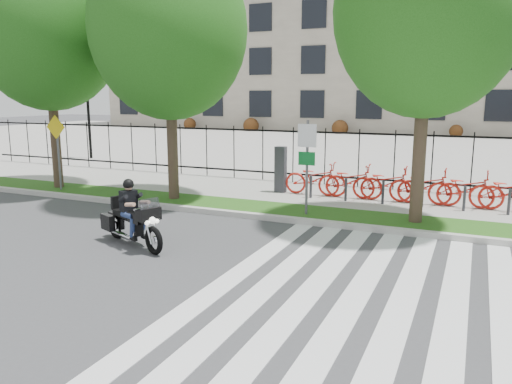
% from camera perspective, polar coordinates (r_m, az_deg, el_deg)
% --- Properties ---
extents(ground, '(120.00, 120.00, 0.00)m').
position_cam_1_polar(ground, '(10.46, -13.32, -7.58)').
color(ground, '#3D3E40').
rests_on(ground, ground).
extents(curb, '(60.00, 0.20, 0.15)m').
position_cam_1_polar(curb, '(13.79, -3.01, -2.46)').
color(curb, '#B3B1A8').
rests_on(curb, ground).
extents(grass_verge, '(60.00, 1.50, 0.15)m').
position_cam_1_polar(grass_verge, '(14.53, -1.49, -1.75)').
color(grass_verge, '#204C13').
rests_on(grass_verge, ground).
extents(sidewalk, '(60.00, 3.50, 0.15)m').
position_cam_1_polar(sidewalk, '(16.77, 2.18, -0.02)').
color(sidewalk, gray).
rests_on(sidewalk, ground).
extents(plaza, '(80.00, 34.00, 0.10)m').
position_cam_1_polar(plaza, '(33.56, 13.44, 5.18)').
color(plaza, gray).
rests_on(plaza, ground).
extents(crosswalk_stripes, '(5.70, 8.00, 0.01)m').
position_cam_1_polar(crosswalk_stripes, '(8.59, 13.89, -11.74)').
color(crosswalk_stripes, silver).
rests_on(crosswalk_stripes, ground).
extents(iron_fence, '(30.00, 0.06, 2.00)m').
position_cam_1_polar(iron_fence, '(18.23, 4.26, 4.26)').
color(iron_fence, black).
rests_on(iron_fence, sidewalk).
extents(office_building, '(60.00, 21.90, 20.15)m').
position_cam_1_polar(office_building, '(53.53, 18.11, 17.66)').
color(office_building, gray).
rests_on(office_building, ground).
extents(lamp_post_left, '(1.06, 0.70, 4.25)m').
position_cam_1_polar(lamp_post_left, '(26.86, -18.71, 10.27)').
color(lamp_post_left, black).
rests_on(lamp_post_left, ground).
extents(street_tree_0, '(4.84, 4.84, 8.17)m').
position_cam_1_polar(street_tree_0, '(18.51, -22.80, 17.15)').
color(street_tree_0, '#3E2C21').
rests_on(street_tree_0, grass_verge).
extents(street_tree_1, '(4.62, 4.62, 7.70)m').
position_cam_1_polar(street_tree_1, '(15.46, -9.95, 17.91)').
color(street_tree_1, '#3E2C21').
rests_on(street_tree_1, grass_verge).
extents(street_tree_2, '(4.42, 4.42, 7.65)m').
position_cam_1_polar(street_tree_2, '(13.01, 19.09, 19.11)').
color(street_tree_2, '#3E2C21').
rests_on(street_tree_2, grass_verge).
extents(bike_share_station, '(11.19, 0.89, 1.50)m').
position_cam_1_polar(bike_share_station, '(15.26, 22.62, 0.35)').
color(bike_share_station, '#2D2D33').
rests_on(bike_share_station, sidewalk).
extents(sign_pole_regulatory, '(0.50, 0.09, 2.50)m').
position_cam_1_polar(sign_pole_regulatory, '(13.16, 5.84, 4.22)').
color(sign_pole_regulatory, '#59595B').
rests_on(sign_pole_regulatory, grass_verge).
extents(sign_pole_warning, '(0.78, 0.09, 2.49)m').
position_cam_1_polar(sign_pole_warning, '(17.86, -21.76, 5.28)').
color(sign_pole_warning, '#59595B').
rests_on(sign_pole_warning, grass_verge).
extents(motorcycle_rider, '(2.17, 1.23, 1.79)m').
position_cam_1_polar(motorcycle_rider, '(11.32, -13.89, -3.05)').
color(motorcycle_rider, black).
rests_on(motorcycle_rider, ground).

